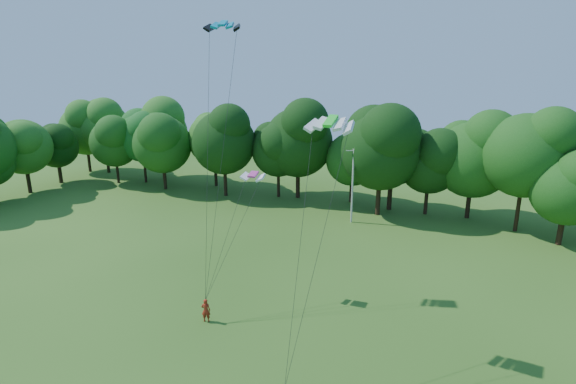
% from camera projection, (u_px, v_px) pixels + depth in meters
% --- Properties ---
extents(utility_pole, '(1.58, 0.59, 8.18)m').
position_uv_depth(utility_pole, '(353.00, 185.00, 48.35)').
color(utility_pole, '#B8B7AE').
rests_on(utility_pole, ground).
extents(kite_flyer_left, '(0.71, 0.59, 1.67)m').
position_uv_depth(kite_flyer_left, '(206.00, 310.00, 29.99)').
color(kite_flyer_left, maroon).
rests_on(kite_flyer_left, ground).
extents(kite_teal, '(2.63, 1.77, 0.51)m').
position_uv_depth(kite_teal, '(223.00, 23.00, 30.79)').
color(kite_teal, '#0585A8').
rests_on(kite_teal, ground).
extents(kite_green, '(2.64, 1.21, 0.61)m').
position_uv_depth(kite_green, '(331.00, 121.00, 24.47)').
color(kite_green, '#22E72F').
rests_on(kite_green, ground).
extents(kite_pink, '(1.79, 1.00, 0.34)m').
position_uv_depth(kite_pink, '(253.00, 174.00, 31.67)').
color(kite_pink, '#CB3896').
rests_on(kite_pink, ground).
extents(tree_back_west, '(7.73, 7.73, 11.25)m').
position_uv_depth(tree_back_west, '(142.00, 135.00, 64.62)').
color(tree_back_west, '#301C13').
rests_on(tree_back_west, ground).
extents(tree_back_center, '(8.04, 8.04, 11.70)m').
position_uv_depth(tree_back_center, '(393.00, 149.00, 51.93)').
color(tree_back_center, '#312613').
rests_on(tree_back_center, ground).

